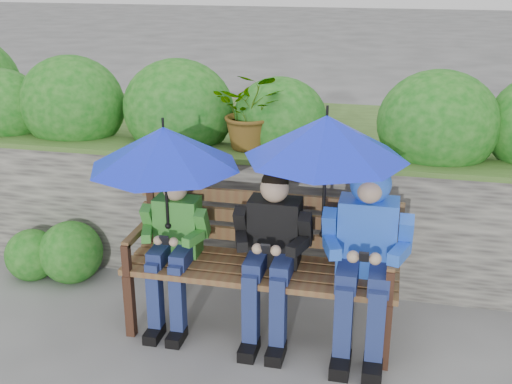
% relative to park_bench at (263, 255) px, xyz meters
% --- Properties ---
extents(ground, '(60.00, 60.00, 0.00)m').
position_rel_park_bench_xyz_m(ground, '(-0.08, 0.03, -0.55)').
color(ground, '#555555').
rests_on(ground, ground).
extents(garden_backdrop, '(8.00, 2.86, 1.89)m').
position_rel_park_bench_xyz_m(garden_backdrop, '(-0.08, 1.61, 0.11)').
color(garden_backdrop, '#42403D').
rests_on(garden_backdrop, ground).
extents(park_bench, '(1.82, 0.53, 0.96)m').
position_rel_park_bench_xyz_m(park_bench, '(0.00, 0.00, 0.00)').
color(park_bench, '#372015').
rests_on(park_bench, ground).
extents(boy_left, '(0.45, 0.53, 1.09)m').
position_rel_park_bench_xyz_m(boy_left, '(-0.60, -0.08, 0.08)').
color(boy_left, '#35761F').
rests_on(boy_left, ground).
extents(boy_middle, '(0.51, 0.59, 1.16)m').
position_rel_park_bench_xyz_m(boy_middle, '(0.08, -0.09, 0.11)').
color(boy_middle, black).
rests_on(boy_middle, ground).
extents(boy_right, '(0.56, 0.68, 1.24)m').
position_rel_park_bench_xyz_m(boy_right, '(0.69, -0.08, 0.19)').
color(boy_right, blue).
rests_on(boy_right, ground).
extents(umbrella_left, '(1.01, 1.01, 0.77)m').
position_rel_park_bench_xyz_m(umbrella_left, '(-0.64, -0.08, 0.74)').
color(umbrella_left, '#1226E9').
rests_on(umbrella_left, ground).
extents(umbrella_right, '(1.03, 1.03, 0.87)m').
position_rel_park_bench_xyz_m(umbrella_right, '(0.40, -0.03, 0.86)').
color(umbrella_right, '#1226E9').
rests_on(umbrella_right, ground).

